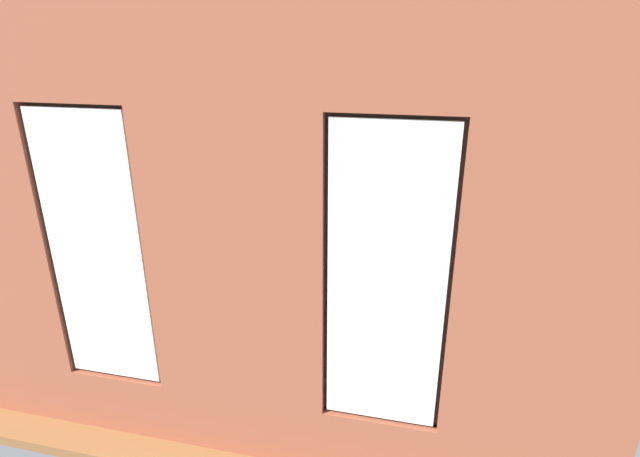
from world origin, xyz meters
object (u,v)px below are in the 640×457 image
potted_plant_mid_room_small (390,258)px  potted_plant_near_tv (146,260)px  tv_flatscreen (147,222)px  candle_jar (296,271)px  remote_black (334,273)px  potted_plant_corner_near_left (491,196)px  media_console (152,263)px  potted_plant_by_left_couch (453,241)px  potted_plant_between_couches (436,358)px  potted_plant_foreground_right (233,200)px  cup_ceramic (341,276)px  couch_by_window (280,371)px  potted_plant_beside_window_right (64,320)px  coffee_table (334,277)px  remote_silver (369,272)px  couch_left (487,284)px  potted_plant_corner_far_left (533,387)px  table_plant_small (321,259)px

potted_plant_mid_room_small → potted_plant_near_tv: (2.82, 1.55, 0.36)m
tv_flatscreen → candle_jar: bearing=173.5°
remote_black → potted_plant_corner_near_left: potted_plant_corner_near_left is taller
media_console → potted_plant_by_left_couch: size_ratio=1.85×
potted_plant_between_couches → potted_plant_corner_near_left: potted_plant_corner_near_left is taller
potted_plant_foreground_right → cup_ceramic: bearing=134.2°
couch_by_window → potted_plant_corner_near_left: size_ratio=1.43×
remote_black → potted_plant_beside_window_right: size_ratio=0.13×
coffee_table → potted_plant_mid_room_small: (-0.65, -0.74, 0.01)m
tv_flatscreen → potted_plant_by_left_couch: bearing=-159.3°
remote_silver → potted_plant_mid_room_small: bearing=-30.0°
candle_jar → potted_plant_foreground_right: (1.95, -2.61, 0.01)m
couch_by_window → candle_jar: couch_by_window is taller
remote_black → media_console: media_console is taller
cup_ceramic → potted_plant_beside_window_right: size_ratio=0.08×
media_console → tv_flatscreen: 0.62m
coffee_table → candle_jar: 0.50m
remote_silver → media_console: bearing=80.9°
potted_plant_mid_room_small → potted_plant_beside_window_right: bearing=43.3°
couch_left → potted_plant_by_left_couch: bearing=-165.1°
cup_ceramic → potted_plant_between_couches: 2.16m
couch_left → potted_plant_beside_window_right: potted_plant_beside_window_right is taller
remote_silver → remote_black: 0.46m
cup_ceramic → remote_black: size_ratio=0.61×
couch_left → remote_black: (1.94, 0.33, 0.10)m
potted_plant_corner_far_left → potted_plant_by_left_couch: bearing=-81.8°
potted_plant_foreground_right → potted_plant_mid_room_small: (-3.07, 1.75, -0.09)m
couch_by_window → potted_plant_between_couches: bearing=-178.0°
remote_silver → potted_plant_corner_near_left: size_ratio=0.13×
couch_by_window → potted_plant_near_tv: size_ratio=1.40×
tv_flatscreen → potted_plant_mid_room_small: tv_flatscreen is taller
table_plant_small → media_console: size_ratio=0.29×
couch_by_window → media_console: (2.61, -2.10, -0.10)m
potted_plant_beside_window_right → cup_ceramic: bearing=-141.6°
tv_flatscreen → potted_plant_foreground_right: 2.41m
table_plant_small → remote_silver: bearing=-176.1°
remote_silver → potted_plant_corner_near_left: potted_plant_corner_near_left is taller
coffee_table → potted_plant_between_couches: bearing=124.2°
potted_plant_foreground_right → potted_plant_mid_room_small: potted_plant_foreground_right is taller
tv_flatscreen → potted_plant_beside_window_right: potted_plant_beside_window_right is taller
coffee_table → cup_ceramic: 0.20m
remote_silver → potted_plant_by_left_couch: 1.94m
couch_by_window → coffee_table: couch_by_window is taller
coffee_table → potted_plant_by_left_couch: 2.32m
potted_plant_between_couches → potted_plant_beside_window_right: bearing=2.4°
couch_left → potted_plant_foreground_right: bearing=-117.3°
potted_plant_by_left_couch → potted_plant_mid_room_small: bearing=48.4°
candle_jar → media_console: bearing=-6.4°
remote_silver → potted_plant_by_left_couch: bearing=-44.4°
media_console → potted_plant_by_left_couch: potted_plant_by_left_couch is taller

